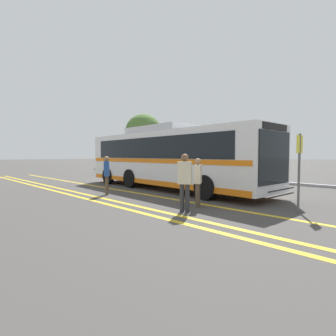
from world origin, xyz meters
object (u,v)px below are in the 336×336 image
at_px(pedestrian_1, 198,179).
at_px(pedestrian_2, 185,179).
at_px(bus_stop_sign, 299,163).
at_px(tree_0, 144,132).
at_px(transit_bus, 168,157).
at_px(pedestrian_0, 107,173).
at_px(parked_car_1, 164,168).
at_px(parked_car_0, 122,165).

bearing_deg(pedestrian_1, pedestrian_2, -16.71).
relative_size(pedestrian_1, bus_stop_sign, 0.68).
height_order(pedestrian_2, bus_stop_sign, bus_stop_sign).
bearing_deg(tree_0, bus_stop_sign, -26.84).
distance_m(transit_bus, pedestrian_0, 3.57).
height_order(pedestrian_0, tree_0, tree_0).
xyz_separation_m(parked_car_1, pedestrian_0, (5.47, -8.66, 0.24)).
xyz_separation_m(parked_car_0, parked_car_1, (6.59, -0.38, -0.00)).
xyz_separation_m(pedestrian_2, bus_stop_sign, (2.46, 2.58, 0.50)).
relative_size(parked_car_0, pedestrian_1, 2.65).
bearing_deg(parked_car_1, transit_bus, 45.49).
xyz_separation_m(pedestrian_2, tree_0, (-18.06, 12.97, 3.35)).
relative_size(parked_car_0, bus_stop_sign, 1.81).
bearing_deg(tree_0, parked_car_1, -28.16).
xyz_separation_m(transit_bus, pedestrian_0, (-0.36, -3.48, -0.71)).
height_order(transit_bus, pedestrian_1, transit_bus).
distance_m(transit_bus, tree_0, 16.67).
bearing_deg(parked_car_1, pedestrian_2, 46.60).
distance_m(pedestrian_0, bus_stop_sign, 7.74).
distance_m(transit_bus, bus_stop_sign, 7.06).
xyz_separation_m(parked_car_1, tree_0, (-7.72, 4.13, 3.64)).
distance_m(parked_car_0, bus_stop_sign, 20.51).
relative_size(transit_bus, bus_stop_sign, 4.92).
xyz_separation_m(pedestrian_0, pedestrian_1, (4.63, 0.76, -0.04)).
xyz_separation_m(parked_car_0, pedestrian_2, (16.93, -9.21, 0.29)).
bearing_deg(pedestrian_2, pedestrian_0, -33.61).
height_order(transit_bus, pedestrian_0, transit_bus).
distance_m(parked_car_1, bus_stop_sign, 14.27).
bearing_deg(pedestrian_2, bus_stop_sign, -165.23).
bearing_deg(transit_bus, pedestrian_0, -3.27).
height_order(parked_car_1, pedestrian_0, pedestrian_0).
bearing_deg(pedestrian_1, parked_car_0, -147.51).
height_order(bus_stop_sign, tree_0, tree_0).
bearing_deg(parked_car_1, pedestrian_0, 29.40).
xyz_separation_m(transit_bus, pedestrian_2, (4.51, -3.65, -0.65)).
bearing_deg(pedestrian_2, parked_car_1, -72.06).
distance_m(parked_car_1, pedestrian_0, 10.25).
bearing_deg(pedestrian_0, bus_stop_sign, 53.48).
relative_size(parked_car_1, tree_0, 0.64).
height_order(pedestrian_0, pedestrian_1, pedestrian_0).
xyz_separation_m(parked_car_0, pedestrian_0, (12.06, -9.04, 0.23)).
distance_m(pedestrian_0, tree_0, 18.69).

